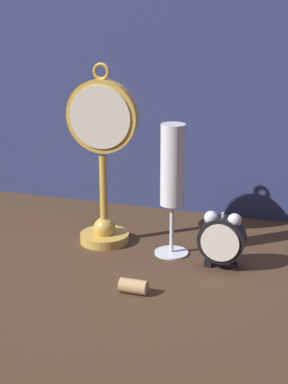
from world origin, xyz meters
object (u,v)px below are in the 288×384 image
object	(u,v)px
champagne_flute	(173,175)
wine_cork	(133,286)
alarm_clock_twin_bell	(222,238)
pocket_watch_on_stand	(103,161)

from	to	relation	value
champagne_flute	wine_cork	size ratio (longest dim) A/B	5.39
alarm_clock_twin_bell	wine_cork	bearing A→B (deg)	-129.70
pocket_watch_on_stand	champagne_flute	xyz separation A→B (m)	(0.13, -0.01, -0.01)
pocket_watch_on_stand	champagne_flute	distance (m)	0.13
champagne_flute	wine_cork	distance (m)	0.21
pocket_watch_on_stand	wine_cork	bearing A→B (deg)	-56.56
pocket_watch_on_stand	wine_cork	distance (m)	0.25
champagne_flute	wine_cork	xyz separation A→B (m)	(-0.01, -0.16, -0.13)
pocket_watch_on_stand	alarm_clock_twin_bell	distance (m)	0.25
wine_cork	pocket_watch_on_stand	bearing A→B (deg)	123.44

